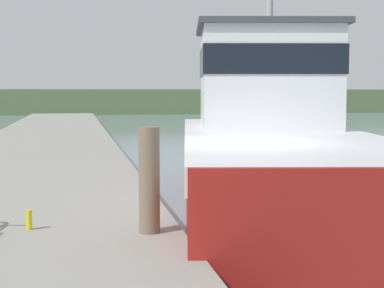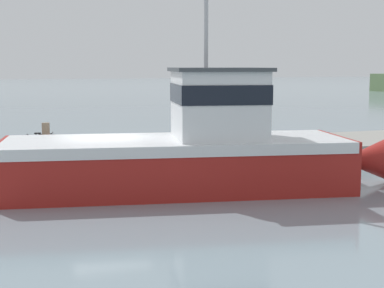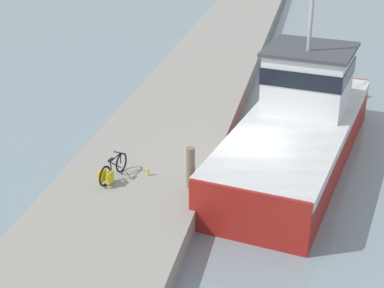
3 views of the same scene
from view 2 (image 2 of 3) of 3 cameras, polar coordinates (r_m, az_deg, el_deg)
name	(u,v)px [view 2 (image 2 of 3)]	position (r m, az deg, el deg)	size (l,w,h in m)	color
ground_plane	(106,187)	(19.92, -8.30, -4.13)	(320.00, 320.00, 0.00)	gray
dock_pier	(88,160)	(23.34, -10.04, -1.55)	(4.82, 80.00, 0.71)	gray
fishing_boat_main	(194,148)	(18.97, 0.24, -0.43)	(5.52, 13.30, 10.13)	maroon
bicycle_touring	(37,143)	(23.60, -14.82, 0.11)	(0.62, 1.66, 0.74)	black
mooring_post	(46,142)	(21.04, -13.96, 0.18)	(0.27, 0.27, 1.35)	#756651
water_bottle_by_bike	(55,151)	(22.66, -13.12, -0.67)	(0.08, 0.08, 0.26)	yellow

